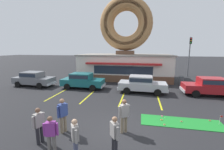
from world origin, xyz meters
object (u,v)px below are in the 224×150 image
trash_bin (181,81)px  pedestrian_hooded_kid (39,124)px  golf_ball (165,118)px  pedestrian_clipboard_woman (124,114)px  car_grey (34,78)px  pedestrian_leather_jacket_man (115,134)px  pedestrian_blue_sweater_man (63,114)px  car_teal (82,80)px  pedestrian_beanie_man (51,133)px  traffic_light_pole (190,52)px  pedestrian_crossing_woman (75,137)px  car_silver (142,83)px  putting_flag_pin (221,118)px  car_red (210,86)px

trash_bin → pedestrian_hooded_kid: bearing=-124.5°
golf_ball → pedestrian_clipboard_woman: 3.11m
car_grey → golf_ball: bearing=-22.7°
pedestrian_leather_jacket_man → pedestrian_blue_sweater_man: bearing=158.2°
car_teal → pedestrian_beanie_man: size_ratio=2.93×
golf_ball → traffic_light_pole: 16.49m
car_teal → pedestrian_hooded_kid: bearing=-79.2°
pedestrian_crossing_woman → traffic_light_pole: traffic_light_pole is taller
traffic_light_pole → trash_bin: bearing=-111.8°
pedestrian_leather_jacket_man → pedestrian_beanie_man: (-2.49, -0.36, -0.03)m
pedestrian_blue_sweater_man → pedestrian_beanie_man: bearing=-78.2°
pedestrian_leather_jacket_man → pedestrian_crossing_woman: 1.49m
golf_ball → pedestrian_leather_jacket_man: (-2.42, -3.61, 0.84)m
car_silver → pedestrian_blue_sweater_man: bearing=-116.0°
pedestrian_crossing_woman → traffic_light_pole: (9.22, 19.23, 2.83)m
pedestrian_leather_jacket_man → golf_ball: bearing=56.2°
car_silver → pedestrian_blue_sweater_man: size_ratio=2.62×
traffic_light_pole → pedestrian_clipboard_woman: bearing=-114.1°
pedestrian_crossing_woman → trash_bin: bearing=62.8°
pedestrian_clipboard_woman → pedestrian_beanie_man: (-2.66, -2.03, -0.11)m
golf_ball → pedestrian_beanie_man: bearing=-141.1°
putting_flag_pin → pedestrian_beanie_man: bearing=-154.3°
trash_bin → traffic_light_pole: traffic_light_pole is taller
car_silver → traffic_light_pole: bearing=55.4°
car_silver → trash_bin: (4.46, 4.01, -0.37)m
car_red → pedestrian_clipboard_woman: bearing=-132.2°
car_grey → pedestrian_hooded_kid: pedestrian_hooded_kid is taller
car_grey → car_teal: same height
pedestrian_hooded_kid → pedestrian_clipboard_woman: 3.87m
car_grey → pedestrian_blue_sweater_man: 11.36m
pedestrian_hooded_kid → pedestrian_leather_jacket_man: pedestrian_hooded_kid is taller
pedestrian_beanie_man → putting_flag_pin: bearing=25.7°
traffic_light_pole → putting_flag_pin: bearing=-99.4°
putting_flag_pin → trash_bin: size_ratio=0.56×
car_grey → pedestrian_leather_jacket_man: bearing=-40.2°
car_teal → golf_ball: bearing=-37.1°
pedestrian_clipboard_woman → traffic_light_pole: size_ratio=0.30×
golf_ball → pedestrian_blue_sweater_man: pedestrian_blue_sweater_man is taller
putting_flag_pin → car_silver: bearing=127.2°
car_teal → pedestrian_clipboard_woman: pedestrian_clipboard_woman is taller
pedestrian_crossing_woman → car_red: bearing=48.9°
putting_flag_pin → trash_bin: (0.23, 9.59, 0.06)m
traffic_light_pole → car_red: bearing=-94.8°
pedestrian_hooded_kid → car_red: bearing=41.3°
car_grey → pedestrian_hooded_kid: (7.47, -9.05, 0.04)m
golf_ball → car_grey: 14.40m
pedestrian_crossing_woman → traffic_light_pole: 21.51m
car_grey → traffic_light_pole: size_ratio=0.80×
pedestrian_blue_sweater_man → car_teal: bearing=105.8°
pedestrian_hooded_kid → putting_flag_pin: bearing=20.8°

